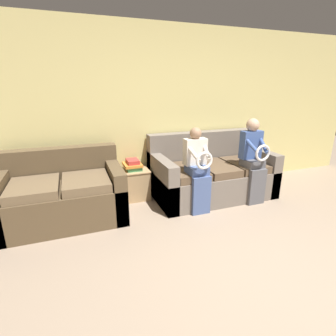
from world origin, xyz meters
The scene contains 8 objects.
ground_plane centered at (0.00, 0.00, 0.00)m, with size 14.00×14.00×0.00m, color gray.
wall_back centered at (0.00, 2.76, 1.27)m, with size 7.22×0.06×2.55m.
couch_main centered at (0.38, 2.25, 0.33)m, with size 1.82×1.00×0.95m.
couch_side centered at (-1.81, 2.18, 0.33)m, with size 1.50×0.92×0.88m.
child_left_seated centered at (-0.08, 1.81, 0.63)m, with size 0.31×0.37×1.15m.
child_right_seated centered at (0.83, 1.82, 0.68)m, with size 0.32×0.38×1.23m.
side_shelf centered at (-0.80, 2.50, 0.24)m, with size 0.44×0.40×0.46m.
book_stack centered at (-0.81, 2.51, 0.54)m, with size 0.26×0.30×0.16m.
Camera 1 is at (-1.61, -1.19, 1.68)m, focal length 28.00 mm.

